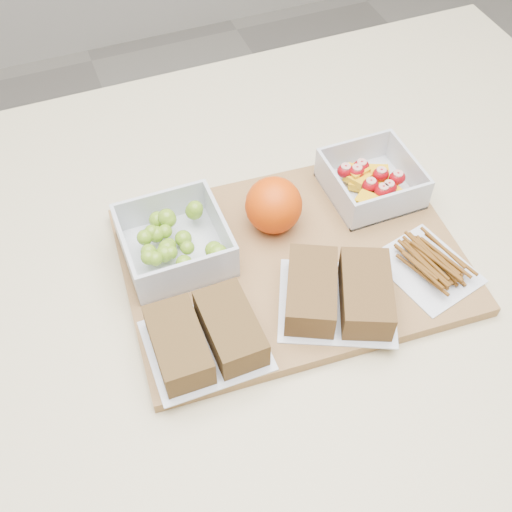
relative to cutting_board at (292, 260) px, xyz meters
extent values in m
plane|color=gray|center=(-0.03, 0.01, -0.91)|extent=(4.00, 4.00, 0.00)
cube|color=beige|center=(-0.03, 0.01, -0.46)|extent=(1.20, 0.90, 0.90)
cube|color=olive|center=(0.00, 0.00, 0.00)|extent=(0.44, 0.33, 0.02)
cube|color=silver|center=(-0.14, 0.06, 0.01)|extent=(0.13, 0.13, 0.00)
cube|color=silver|center=(-0.14, 0.12, 0.03)|extent=(0.13, 0.00, 0.05)
cube|color=silver|center=(-0.14, 0.00, 0.03)|extent=(0.13, 0.00, 0.05)
cube|color=silver|center=(-0.07, 0.06, 0.03)|extent=(0.00, 0.12, 0.05)
cube|color=silver|center=(-0.20, 0.06, 0.03)|extent=(0.00, 0.12, 0.05)
sphere|color=olive|center=(-0.15, 0.05, 0.03)|extent=(0.02, 0.02, 0.02)
sphere|color=olive|center=(-0.17, 0.04, 0.04)|extent=(0.02, 0.02, 0.02)
sphere|color=olive|center=(-0.13, 0.09, 0.04)|extent=(0.02, 0.02, 0.02)
sphere|color=olive|center=(-0.12, 0.06, 0.03)|extent=(0.02, 0.02, 0.02)
sphere|color=olive|center=(-0.17, 0.07, 0.04)|extent=(0.02, 0.02, 0.02)
sphere|color=olive|center=(-0.14, 0.06, 0.03)|extent=(0.02, 0.02, 0.02)
sphere|color=olive|center=(-0.16, 0.08, 0.04)|extent=(0.02, 0.02, 0.02)
sphere|color=olive|center=(-0.09, 0.01, 0.04)|extent=(0.02, 0.02, 0.02)
sphere|color=olive|center=(-0.10, 0.09, 0.04)|extent=(0.02, 0.02, 0.02)
sphere|color=olive|center=(-0.13, 0.09, 0.04)|extent=(0.02, 0.02, 0.02)
sphere|color=olive|center=(-0.17, 0.04, 0.04)|extent=(0.02, 0.02, 0.02)
sphere|color=olive|center=(-0.10, 0.09, 0.04)|extent=(0.02, 0.02, 0.02)
sphere|color=olive|center=(-0.13, 0.02, 0.03)|extent=(0.02, 0.02, 0.02)
sphere|color=olive|center=(-0.13, 0.09, 0.04)|extent=(0.02, 0.02, 0.02)
sphere|color=olive|center=(-0.15, 0.08, 0.03)|extent=(0.02, 0.02, 0.02)
sphere|color=olive|center=(-0.13, 0.09, 0.04)|extent=(0.02, 0.02, 0.02)
sphere|color=olive|center=(-0.10, 0.02, 0.04)|extent=(0.02, 0.02, 0.02)
sphere|color=olive|center=(-0.09, 0.02, 0.03)|extent=(0.02, 0.02, 0.02)
sphere|color=olive|center=(-0.14, 0.08, 0.04)|extent=(0.02, 0.02, 0.02)
sphere|color=olive|center=(-0.15, 0.04, 0.03)|extent=(0.02, 0.02, 0.02)
sphere|color=olive|center=(-0.15, 0.10, 0.03)|extent=(0.02, 0.02, 0.02)
sphere|color=olive|center=(-0.13, 0.04, 0.04)|extent=(0.02, 0.02, 0.02)
sphere|color=olive|center=(-0.15, 0.04, 0.03)|extent=(0.02, 0.02, 0.02)
sphere|color=olive|center=(-0.17, 0.05, 0.04)|extent=(0.02, 0.02, 0.02)
cube|color=silver|center=(0.14, 0.07, 0.01)|extent=(0.12, 0.12, 0.00)
cube|color=silver|center=(0.14, 0.12, 0.03)|extent=(0.12, 0.00, 0.05)
cube|color=silver|center=(0.14, 0.01, 0.03)|extent=(0.12, 0.00, 0.05)
cube|color=silver|center=(0.20, 0.07, 0.03)|extent=(0.00, 0.11, 0.05)
cube|color=silver|center=(0.09, 0.07, 0.03)|extent=(0.00, 0.11, 0.05)
cube|color=#DFA00C|center=(0.15, 0.05, 0.02)|extent=(0.03, 0.04, 0.01)
cube|color=#DFA00C|center=(0.13, 0.09, 0.02)|extent=(0.04, 0.05, 0.01)
cube|color=#DFA00C|center=(0.15, 0.07, 0.02)|extent=(0.04, 0.04, 0.01)
cube|color=#DFA00C|center=(0.17, 0.08, 0.02)|extent=(0.04, 0.04, 0.01)
cube|color=#DFA00C|center=(0.13, 0.08, 0.03)|extent=(0.04, 0.04, 0.01)
cube|color=#DFA00C|center=(0.13, 0.09, 0.03)|extent=(0.03, 0.03, 0.01)
cube|color=#DFA00C|center=(0.12, 0.03, 0.03)|extent=(0.04, 0.04, 0.01)
cube|color=#DFA00C|center=(0.16, 0.04, 0.02)|extent=(0.03, 0.03, 0.01)
cube|color=#DFA00C|center=(0.13, 0.07, 0.02)|extent=(0.04, 0.04, 0.01)
ellipsoid|color=#A70813|center=(0.16, 0.07, 0.04)|extent=(0.02, 0.02, 0.02)
ellipsoid|color=#A70813|center=(0.16, 0.04, 0.04)|extent=(0.02, 0.02, 0.02)
ellipsoid|color=#A70813|center=(0.12, 0.09, 0.04)|extent=(0.02, 0.02, 0.02)
ellipsoid|color=#A70813|center=(0.18, 0.05, 0.04)|extent=(0.02, 0.02, 0.02)
ellipsoid|color=#A70813|center=(0.13, 0.08, 0.04)|extent=(0.02, 0.02, 0.02)
ellipsoid|color=#A70813|center=(0.15, 0.04, 0.04)|extent=(0.02, 0.02, 0.02)
ellipsoid|color=#A70813|center=(0.14, 0.05, 0.04)|extent=(0.02, 0.02, 0.02)
ellipsoid|color=#A70813|center=(0.14, 0.09, 0.04)|extent=(0.02, 0.02, 0.02)
sphere|color=#E34405|center=(0.00, 0.06, 0.04)|extent=(0.07, 0.07, 0.07)
cube|color=silver|center=(-0.14, -0.08, 0.01)|extent=(0.13, 0.12, 0.00)
cube|color=brown|center=(-0.17, -0.08, 0.03)|extent=(0.06, 0.10, 0.04)
cube|color=brown|center=(-0.11, -0.08, 0.03)|extent=(0.06, 0.10, 0.04)
cube|color=silver|center=(0.02, -0.08, 0.01)|extent=(0.18, 0.17, 0.00)
cube|color=brown|center=(-0.01, -0.07, 0.03)|extent=(0.10, 0.12, 0.04)
cube|color=brown|center=(0.05, -0.10, 0.03)|extent=(0.10, 0.12, 0.04)
cube|color=silver|center=(0.15, -0.08, 0.01)|extent=(0.12, 0.13, 0.00)
camera|label=1|loc=(-0.23, -0.46, 0.64)|focal=45.00mm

